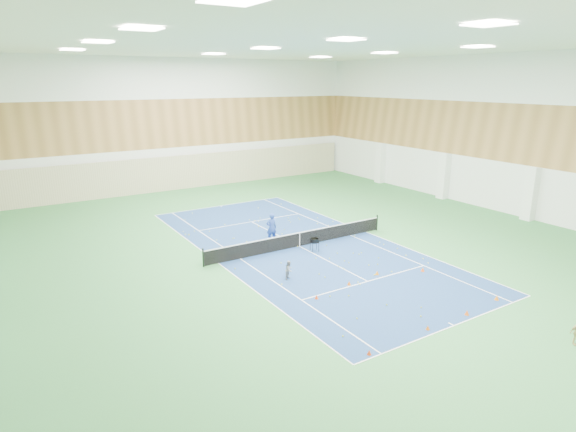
{
  "coord_description": "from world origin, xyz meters",
  "views": [
    {
      "loc": [
        -15.69,
        -23.65,
        10.03
      ],
      "look_at": [
        -0.64,
        0.34,
        2.0
      ],
      "focal_mm": 30.0,
      "sensor_mm": 36.0,
      "label": 1
    }
  ],
  "objects": [
    {
      "name": "child_court",
      "position": [
        -3.25,
        -3.93,
        0.5
      ],
      "size": [
        0.61,
        0.58,
        1.0
      ],
      "primitive_type": "imported",
      "rotation": [
        0.0,
        0.0,
        0.59
      ],
      "color": "gray",
      "rests_on": "ground"
    },
    {
      "name": "room_shell",
      "position": [
        0.0,
        0.0,
        6.0
      ],
      "size": [
        36.0,
        40.0,
        12.0
      ],
      "primitive_type": null,
      "color": "white",
      "rests_on": "ground"
    },
    {
      "name": "court_surface",
      "position": [
        0.0,
        0.0,
        0.01
      ],
      "size": [
        10.97,
        23.77,
        0.01
      ],
      "primitive_type": "cube",
      "color": "navy",
      "rests_on": "ground"
    },
    {
      "name": "ground",
      "position": [
        0.0,
        0.0,
        0.0
      ],
      "size": [
        40.0,
        40.0,
        0.0
      ],
      "primitive_type": "plane",
      "color": "#33773C",
      "rests_on": "ground"
    },
    {
      "name": "cone_base_c",
      "position": [
        1.27,
        -11.53,
        0.12
      ],
      "size": [
        0.21,
        0.21,
        0.23
      ],
      "primitive_type": "cone",
      "color": "#F4590C",
      "rests_on": "ground"
    },
    {
      "name": "cone_svc_c",
      "position": [
        1.03,
        -5.97,
        0.11
      ],
      "size": [
        0.2,
        0.2,
        0.23
      ],
      "primitive_type": "cone",
      "color": "orange",
      "rests_on": "ground"
    },
    {
      "name": "tennis_balls_scatter",
      "position": [
        0.0,
        0.0,
        0.05
      ],
      "size": [
        10.57,
        22.77,
        0.07
      ],
      "primitive_type": null,
      "color": "gold",
      "rests_on": "ground"
    },
    {
      "name": "coach",
      "position": [
        -1.0,
        1.75,
        0.94
      ],
      "size": [
        0.76,
        0.58,
        1.88
      ],
      "primitive_type": "imported",
      "rotation": [
        0.0,
        0.0,
        2.94
      ],
      "color": "#22409C",
      "rests_on": "ground"
    },
    {
      "name": "cone_base_b",
      "position": [
        -1.2,
        -11.52,
        0.1
      ],
      "size": [
        0.18,
        0.18,
        0.2
      ],
      "primitive_type": "cone",
      "color": "#DC590B",
      "rests_on": "ground"
    },
    {
      "name": "cone_svc_a",
      "position": [
        -3.43,
        -6.66,
        0.1
      ],
      "size": [
        0.19,
        0.19,
        0.2
      ],
      "primitive_type": "cone",
      "color": "#FF420D",
      "rests_on": "ground"
    },
    {
      "name": "cone_svc_d",
      "position": [
        3.43,
        -6.95,
        0.12
      ],
      "size": [
        0.21,
        0.21,
        0.23
      ],
      "primitive_type": "cone",
      "color": "#E6490C",
      "rests_on": "ground"
    },
    {
      "name": "wood_cladding",
      "position": [
        0.0,
        0.0,
        8.0
      ],
      "size": [
        36.0,
        40.0,
        8.0
      ],
      "primitive_type": null,
      "color": "#A0713B",
      "rests_on": "room_shell"
    },
    {
      "name": "cone_base_a",
      "position": [
        -4.54,
        -11.66,
        0.1
      ],
      "size": [
        0.18,
        0.18,
        0.2
      ],
      "primitive_type": "cone",
      "color": "red",
      "rests_on": "ground"
    },
    {
      "name": "ball_cart",
      "position": [
        0.3,
        -1.19,
        0.41
      ],
      "size": [
        0.59,
        0.59,
        0.83
      ],
      "primitive_type": null,
      "rotation": [
        0.0,
        0.0,
        -0.27
      ],
      "color": "black",
      "rests_on": "ground"
    },
    {
      "name": "tennis_net",
      "position": [
        0.0,
        0.0,
        0.55
      ],
      "size": [
        12.8,
        0.1,
        1.1
      ],
      "primitive_type": null,
      "color": "black",
      "rests_on": "ground"
    },
    {
      "name": "ceiling_light_grid",
      "position": [
        0.0,
        0.0,
        11.92
      ],
      "size": [
        21.4,
        25.4,
        0.06
      ],
      "primitive_type": null,
      "color": "silver",
      "rests_on": "room_shell"
    },
    {
      "name": "cone_svc_b",
      "position": [
        -1.11,
        -6.24,
        0.11
      ],
      "size": [
        0.2,
        0.2,
        0.22
      ],
      "primitive_type": "cone",
      "color": "#D7580B",
      "rests_on": "ground"
    },
    {
      "name": "back_curtain",
      "position": [
        0.0,
        19.75,
        1.6
      ],
      "size": [
        35.4,
        0.16,
        3.2
      ],
      "primitive_type": "cube",
      "color": "#C6B793",
      "rests_on": "ground"
    },
    {
      "name": "cone_base_d",
      "position": [
        3.72,
        -11.29,
        0.12
      ],
      "size": [
        0.22,
        0.22,
        0.24
      ],
      "primitive_type": "cone",
      "color": "orange",
      "rests_on": "ground"
    }
  ]
}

